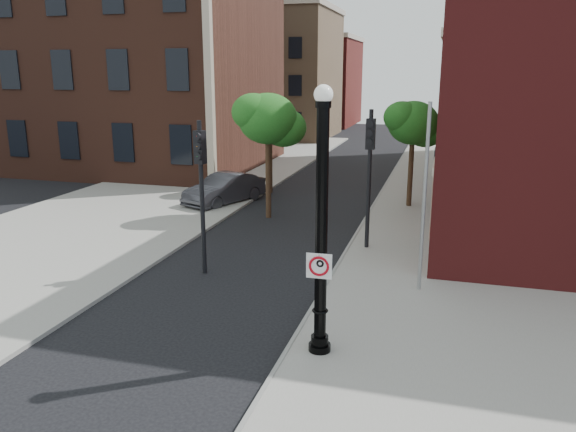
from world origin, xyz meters
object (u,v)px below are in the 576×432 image
(lamppost, at_px, (321,238))
(no_parking_sign, at_px, (319,266))
(traffic_signal_right, at_px, (370,157))
(parked_car, at_px, (225,189))
(traffic_signal_left, at_px, (201,172))

(lamppost, height_order, no_parking_sign, lamppost)
(lamppost, bearing_deg, traffic_signal_right, 90.61)
(no_parking_sign, xyz_separation_m, traffic_signal_right, (-0.08, 8.37, 1.21))
(parked_car, relative_size, traffic_signal_left, 0.92)
(traffic_signal_right, bearing_deg, traffic_signal_left, -143.03)
(parked_car, distance_m, traffic_signal_right, 10.04)
(no_parking_sign, height_order, traffic_signal_left, traffic_signal_left)
(no_parking_sign, distance_m, parked_car, 16.14)
(no_parking_sign, xyz_separation_m, parked_car, (-7.98, 13.95, -1.50))
(lamppost, xyz_separation_m, traffic_signal_right, (-0.09, 8.21, 0.62))
(parked_car, bearing_deg, no_parking_sign, -38.53)
(traffic_signal_left, bearing_deg, lamppost, -32.84)
(traffic_signal_left, relative_size, traffic_signal_right, 0.96)
(parked_car, bearing_deg, traffic_signal_left, -49.99)
(traffic_signal_left, bearing_deg, traffic_signal_right, 48.05)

